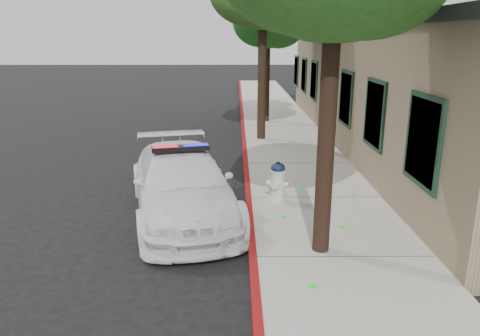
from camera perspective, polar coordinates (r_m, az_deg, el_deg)
name	(u,v)px	position (r m, az deg, el deg)	size (l,w,h in m)	color
ground	(249,265)	(7.94, 1.20, -12.09)	(120.00, 120.00, 0.00)	black
sidewalk	(314,200)	(10.80, 9.28, -4.02)	(3.20, 60.00, 0.15)	#9C988E
red_curb	(248,200)	(10.65, 1.07, -4.07)	(0.14, 60.00, 0.16)	maroon
clapboard_building	(433,86)	(17.50, 23.13, 9.50)	(7.30, 20.89, 4.24)	#8F7F5E
police_car	(182,184)	(9.83, -7.31, -1.95)	(3.11, 5.33, 1.57)	white
fire_hydrant	(278,181)	(10.31, 4.77, -1.69)	(0.53, 0.46, 0.92)	silver
street_tree_far	(269,21)	(20.21, 3.63, 18.01)	(3.15, 3.03, 5.70)	black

